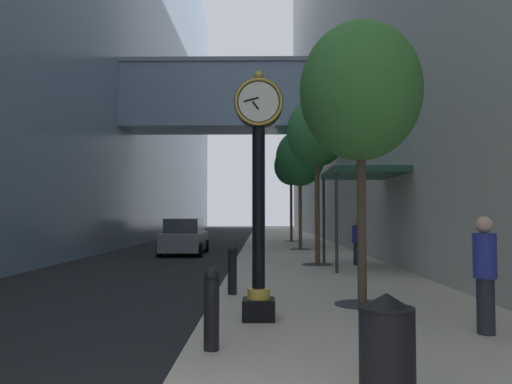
% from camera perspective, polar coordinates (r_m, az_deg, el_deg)
% --- Properties ---
extents(ground_plane, '(110.00, 110.00, 0.00)m').
position_cam_1_polar(ground_plane, '(29.95, -1.34, -6.29)').
color(ground_plane, black).
rests_on(ground_plane, ground).
extents(sidewalk_right, '(5.66, 80.00, 0.14)m').
position_cam_1_polar(sidewalk_right, '(32.97, 3.80, -5.82)').
color(sidewalk_right, '#BCB29E').
rests_on(sidewalk_right, ground).
extents(building_block_left, '(21.86, 80.00, 29.79)m').
position_cam_1_polar(building_block_left, '(37.40, -19.66, 17.77)').
color(building_block_left, '#758EA8').
rests_on(building_block_left, ground).
extents(street_clock, '(0.84, 0.55, 4.28)m').
position_cam_1_polar(street_clock, '(8.64, 0.30, 1.14)').
color(street_clock, black).
rests_on(street_clock, sidewalk_right).
extents(bollard_nearest, '(0.22, 0.22, 1.09)m').
position_cam_1_polar(bollard_nearest, '(6.84, -5.06, -12.80)').
color(bollard_nearest, black).
rests_on(bollard_nearest, sidewalk_right).
extents(bollard_third, '(0.22, 0.22, 1.09)m').
position_cam_1_polar(bollard_third, '(11.44, -2.70, -8.68)').
color(bollard_third, black).
rests_on(bollard_third, sidewalk_right).
extents(street_tree_near, '(2.45, 2.45, 5.69)m').
position_cam_1_polar(street_tree_near, '(10.56, 11.74, 11.02)').
color(street_tree_near, '#333335').
rests_on(street_tree_near, sidewalk_right).
extents(street_tree_mid_near, '(2.18, 2.18, 6.03)m').
position_cam_1_polar(street_tree_mid_near, '(18.46, 6.91, 6.62)').
color(street_tree_mid_near, '#333335').
rests_on(street_tree_mid_near, sidewalk_right).
extents(street_tree_mid_far, '(2.54, 2.54, 6.20)m').
position_cam_1_polar(street_tree_mid_far, '(26.39, 5.01, 3.79)').
color(street_tree_mid_far, '#333335').
rests_on(street_tree_mid_far, sidewalk_right).
extents(street_tree_far, '(2.31, 2.31, 6.46)m').
position_cam_1_polar(street_tree_far, '(34.41, 4.00, 2.93)').
color(street_tree_far, '#333335').
rests_on(street_tree_far, sidewalk_right).
extents(trash_bin, '(0.53, 0.53, 1.05)m').
position_cam_1_polar(trash_bin, '(5.06, 14.62, -16.75)').
color(trash_bin, black).
rests_on(trash_bin, sidewalk_right).
extents(pedestrian_walking, '(0.44, 0.44, 1.64)m').
position_cam_1_polar(pedestrian_walking, '(18.37, 11.37, -5.42)').
color(pedestrian_walking, '#23232D').
rests_on(pedestrian_walking, sidewalk_right).
extents(pedestrian_by_clock, '(0.42, 0.42, 1.76)m').
position_cam_1_polar(pedestrian_by_clock, '(8.37, 24.51, -8.14)').
color(pedestrian_by_clock, '#23232D').
rests_on(pedestrian_by_clock, sidewalk_right).
extents(storefront_awning, '(2.40, 3.60, 3.30)m').
position_cam_1_polar(storefront_awning, '(17.49, 11.81, 1.91)').
color(storefront_awning, '#235138').
rests_on(storefront_awning, sidewalk_right).
extents(car_red_near, '(2.14, 4.35, 1.58)m').
position_cam_1_polar(car_red_near, '(35.74, -7.87, -4.42)').
color(car_red_near, '#AD191E').
rests_on(car_red_near, ground).
extents(car_grey_mid, '(2.08, 4.63, 1.75)m').
position_cam_1_polar(car_grey_mid, '(24.76, -8.09, -5.08)').
color(car_grey_mid, slate).
rests_on(car_grey_mid, ground).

